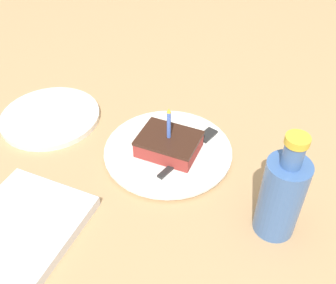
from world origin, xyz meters
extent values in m
cube|color=tan|center=(0.00, 0.00, -0.02)|extent=(2.40, 2.40, 0.04)
cylinder|color=white|center=(0.01, 0.01, 0.01)|extent=(0.25, 0.25, 0.01)
cylinder|color=white|center=(0.01, 0.01, 0.01)|extent=(0.26, 0.26, 0.01)
cube|color=#99332D|center=(0.01, 0.02, 0.03)|extent=(0.09, 0.12, 0.03)
cube|color=#381E14|center=(0.01, 0.02, 0.05)|extent=(0.09, 0.12, 0.01)
cylinder|color=#4C72E0|center=(0.01, 0.02, 0.08)|extent=(0.01, 0.01, 0.06)
cone|color=yellow|center=(0.01, 0.02, 0.12)|extent=(0.01, 0.01, 0.01)
cube|color=#262626|center=(0.02, 0.05, 0.02)|extent=(0.14, 0.05, 0.00)
cube|color=#262626|center=(-0.06, 0.07, 0.02)|extent=(0.05, 0.04, 0.00)
cylinder|color=#3F66A5|center=(0.10, 0.25, 0.07)|extent=(0.07, 0.07, 0.15)
cylinder|color=#3F66A5|center=(0.10, 0.25, 0.17)|extent=(0.03, 0.03, 0.04)
cylinder|color=gold|center=(0.10, 0.25, 0.20)|extent=(0.04, 0.04, 0.01)
cylinder|color=white|center=(0.01, -0.28, 0.01)|extent=(0.22, 0.22, 0.01)
cube|color=silver|center=(0.29, -0.14, 0.01)|extent=(0.22, 0.18, 0.02)
camera|label=1|loc=(0.55, 0.25, 0.56)|focal=42.00mm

